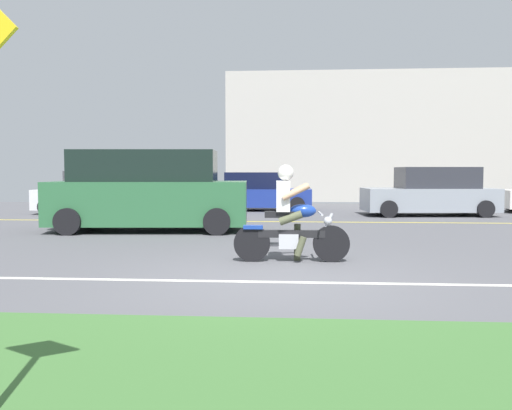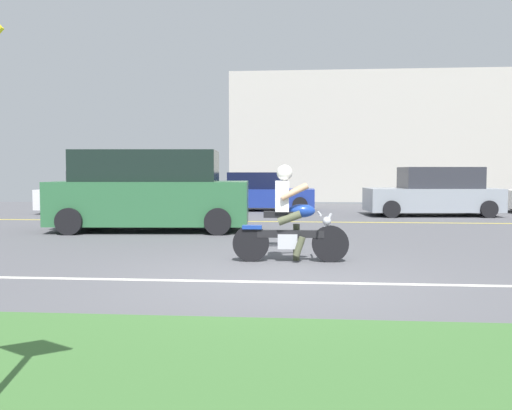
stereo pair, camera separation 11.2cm
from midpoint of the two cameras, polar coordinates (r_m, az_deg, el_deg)
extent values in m
cube|color=#545459|center=(10.59, 2.46, -4.69)|extent=(56.00, 30.00, 0.04)
cube|color=#3D6B33|center=(3.70, -1.20, -19.88)|extent=(56.00, 3.80, 0.06)
cube|color=silver|center=(7.45, 1.69, -8.03)|extent=(50.40, 0.12, 0.01)
cube|color=yellow|center=(16.18, 3.09, -1.75)|extent=(50.40, 0.12, 0.01)
cylinder|color=black|center=(9.10, 7.53, -4.03)|extent=(0.61, 0.11, 0.61)
cylinder|color=black|center=(9.07, -0.78, -4.03)|extent=(0.61, 0.11, 0.61)
cylinder|color=#B7BAC1|center=(9.06, 6.90, -2.47)|extent=(0.27, 0.06, 0.53)
cube|color=black|center=(9.04, 3.39, -3.03)|extent=(1.11, 0.14, 0.12)
cube|color=#B7BAC1|center=(9.05, 3.06, -3.79)|extent=(0.33, 0.21, 0.24)
ellipsoid|color=navy|center=(9.01, 4.55, -0.60)|extent=(0.44, 0.24, 0.22)
cube|color=black|center=(9.01, 2.11, -0.98)|extent=(0.49, 0.24, 0.10)
cube|color=navy|center=(9.04, -0.65, -2.32)|extent=(0.33, 0.17, 0.06)
cylinder|color=#B7BAC1|center=(9.03, 6.40, -0.89)|extent=(0.06, 0.63, 0.04)
sphere|color=#B7BAC1|center=(9.05, 7.16, -1.66)|extent=(0.14, 0.14, 0.14)
cylinder|color=#B7BAC1|center=(9.18, 1.60, -4.12)|extent=(0.51, 0.09, 0.07)
cube|color=white|center=(8.99, 2.50, 0.94)|extent=(0.23, 0.33, 0.50)
sphere|color=silver|center=(8.98, 2.76, 3.39)|extent=(0.26, 0.26, 0.26)
cylinder|color=#51563D|center=(8.91, 3.28, -1.36)|extent=(0.41, 0.15, 0.25)
cylinder|color=#51563D|center=(9.11, 3.25, -1.25)|extent=(0.41, 0.15, 0.25)
cylinder|color=#51563D|center=(9.20, 3.99, -3.89)|extent=(0.12, 0.12, 0.62)
cylinder|color=#51563D|center=(8.95, 4.31, -4.33)|extent=(0.21, 0.12, 0.34)
cylinder|color=tan|center=(8.79, 3.83, 1.37)|extent=(0.46, 0.11, 0.29)
cylinder|color=tan|center=(9.19, 3.75, 1.47)|extent=(0.46, 0.11, 0.29)
cube|color=#2D663D|center=(13.96, -11.26, 0.25)|extent=(4.99, 2.27, 1.07)
cube|color=black|center=(13.96, -11.70, 4.02)|extent=(3.61, 1.90, 0.77)
cylinder|color=black|center=(13.53, -19.31, -1.64)|extent=(0.66, 0.27, 0.64)
cylinder|color=black|center=(12.82, -4.36, -1.73)|extent=(0.66, 0.27, 0.64)
cylinder|color=black|center=(15.33, -16.99, -1.01)|extent=(0.66, 0.27, 0.64)
cylinder|color=black|center=(14.71, -3.83, -1.05)|extent=(0.66, 0.27, 0.64)
cylinder|color=black|center=(14.66, -21.01, 0.44)|extent=(0.24, 0.59, 0.58)
cube|color=silver|center=(19.90, -16.16, 0.56)|extent=(4.44, 1.94, 0.70)
cube|color=#414147|center=(19.78, -15.51, 2.51)|extent=(2.61, 1.59, 0.65)
cylinder|color=black|center=(20.11, -11.11, 0.02)|extent=(0.57, 0.22, 0.56)
cylinder|color=black|center=(21.34, -19.07, 0.09)|extent=(0.57, 0.22, 0.56)
cylinder|color=black|center=(18.55, -12.79, -0.30)|extent=(0.57, 0.22, 0.56)
cylinder|color=black|center=(19.88, -21.25, -0.20)|extent=(0.57, 0.22, 0.56)
cube|color=navy|center=(20.74, 0.40, 0.78)|extent=(3.80, 1.63, 0.68)
cube|color=black|center=(20.74, -0.23, 2.57)|extent=(2.21, 1.40, 0.62)
cylinder|color=black|center=(20.08, -3.65, 0.07)|extent=(0.56, 0.18, 0.56)
cylinder|color=black|center=(19.89, 4.18, 0.04)|extent=(0.56, 0.18, 0.56)
cylinder|color=black|center=(21.70, -3.06, 0.33)|extent=(0.56, 0.18, 0.56)
cylinder|color=black|center=(21.52, 4.19, 0.30)|extent=(0.56, 0.18, 0.56)
cube|color=#8C939E|center=(19.31, 17.43, 0.55)|extent=(4.46, 2.10, 0.77)
cube|color=#2D2F36|center=(19.37, 18.20, 2.73)|extent=(2.63, 1.71, 0.71)
cylinder|color=black|center=(20.67, 20.80, -0.05)|extent=(0.57, 0.22, 0.56)
cylinder|color=black|center=(19.76, 12.32, -0.06)|extent=(0.57, 0.22, 0.56)
cylinder|color=black|center=(19.04, 22.70, -0.39)|extent=(0.57, 0.22, 0.56)
cylinder|color=black|center=(18.05, 13.54, -0.41)|extent=(0.57, 0.22, 0.56)
cylinder|color=black|center=(22.81, 24.98, 0.16)|extent=(0.57, 0.22, 0.56)
cube|color=#BCB7AD|center=(28.82, 12.52, 6.79)|extent=(15.23, 4.00, 6.32)
camera|label=1|loc=(0.06, -90.30, -0.02)|focal=38.28mm
camera|label=2|loc=(0.06, 89.70, 0.02)|focal=38.28mm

